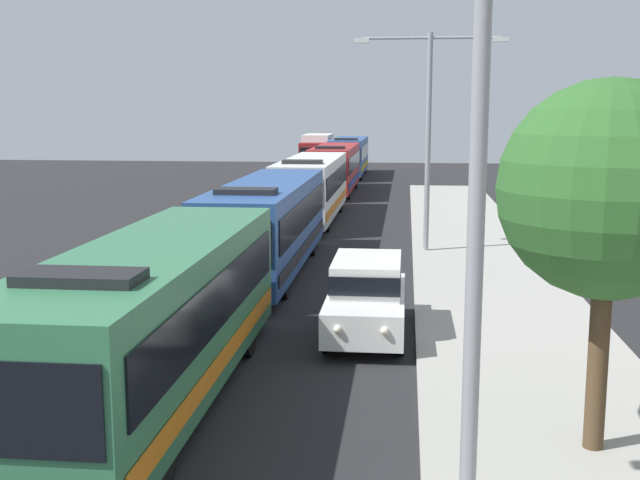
{
  "coord_description": "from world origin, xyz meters",
  "views": [
    {
      "loc": [
        3.3,
        -0.68,
        5.52
      ],
      "look_at": [
        1.08,
        19.78,
        2.08
      ],
      "focal_mm": 44.52,
      "sensor_mm": 36.0,
      "label": 1
    }
  ],
  "objects_px": {
    "bus_middle": "(312,186)",
    "bus_rear": "(349,155)",
    "bus_second_in_line": "(267,223)",
    "bus_fourth_in_line": "(335,167)",
    "streetlamp_near": "(478,171)",
    "roadside_tree": "(608,191)",
    "box_truck_oncoming": "(317,151)",
    "streetlamp_mid": "(429,119)",
    "bus_lead": "(155,316)",
    "white_suv": "(367,294)"
  },
  "relations": [
    {
      "from": "bus_middle",
      "to": "streetlamp_near",
      "type": "height_order",
      "value": "streetlamp_near"
    },
    {
      "from": "roadside_tree",
      "to": "box_truck_oncoming",
      "type": "bearing_deg",
      "value": 100.73
    },
    {
      "from": "bus_middle",
      "to": "white_suv",
      "type": "xyz_separation_m",
      "value": [
        3.7,
        -19.77,
        -0.66
      ]
    },
    {
      "from": "bus_rear",
      "to": "bus_fourth_in_line",
      "type": "bearing_deg",
      "value": -90.0
    },
    {
      "from": "streetlamp_near",
      "to": "streetlamp_mid",
      "type": "distance_m",
      "value": 21.01
    },
    {
      "from": "box_truck_oncoming",
      "to": "bus_second_in_line",
      "type": "bearing_deg",
      "value": -85.73
    },
    {
      "from": "bus_middle",
      "to": "streetlamp_near",
      "type": "distance_m",
      "value": 30.25
    },
    {
      "from": "white_suv",
      "to": "bus_lead",
      "type": "bearing_deg",
      "value": -126.71
    },
    {
      "from": "roadside_tree",
      "to": "bus_rear",
      "type": "bearing_deg",
      "value": 98.39
    },
    {
      "from": "bus_rear",
      "to": "white_suv",
      "type": "xyz_separation_m",
      "value": [
        3.7,
        -45.4,
        -0.66
      ]
    },
    {
      "from": "bus_lead",
      "to": "bus_middle",
      "type": "bearing_deg",
      "value": 90.0
    },
    {
      "from": "bus_lead",
      "to": "white_suv",
      "type": "height_order",
      "value": "bus_lead"
    },
    {
      "from": "box_truck_oncoming",
      "to": "streetlamp_near",
      "type": "distance_m",
      "value": 61.84
    },
    {
      "from": "roadside_tree",
      "to": "bus_lead",
      "type": "bearing_deg",
      "value": 168.82
    },
    {
      "from": "bus_second_in_line",
      "to": "bus_rear",
      "type": "xyz_separation_m",
      "value": [
        -0.0,
        38.25,
        -0.0
      ]
    },
    {
      "from": "streetlamp_near",
      "to": "streetlamp_mid",
      "type": "bearing_deg",
      "value": 90.0
    },
    {
      "from": "bus_rear",
      "to": "bus_middle",
      "type": "bearing_deg",
      "value": -90.0
    },
    {
      "from": "bus_middle",
      "to": "bus_second_in_line",
      "type": "bearing_deg",
      "value": -90.0
    },
    {
      "from": "bus_lead",
      "to": "bus_second_in_line",
      "type": "height_order",
      "value": "same"
    },
    {
      "from": "streetlamp_mid",
      "to": "box_truck_oncoming",
      "type": "bearing_deg",
      "value": 102.23
    },
    {
      "from": "box_truck_oncoming",
      "to": "streetlamp_near",
      "type": "xyz_separation_m",
      "value": [
        8.7,
        -61.15,
        3.11
      ]
    },
    {
      "from": "streetlamp_mid",
      "to": "bus_second_in_line",
      "type": "bearing_deg",
      "value": -143.24
    },
    {
      "from": "bus_second_in_line",
      "to": "streetlamp_near",
      "type": "height_order",
      "value": "streetlamp_near"
    },
    {
      "from": "white_suv",
      "to": "streetlamp_near",
      "type": "xyz_separation_m",
      "value": [
        1.7,
        -9.83,
        3.78
      ]
    },
    {
      "from": "bus_middle",
      "to": "white_suv",
      "type": "relative_size",
      "value": 2.49
    },
    {
      "from": "white_suv",
      "to": "roadside_tree",
      "type": "relative_size",
      "value": 0.81
    },
    {
      "from": "bus_fourth_in_line",
      "to": "white_suv",
      "type": "height_order",
      "value": "bus_fourth_in_line"
    },
    {
      "from": "bus_rear",
      "to": "streetlamp_mid",
      "type": "xyz_separation_m",
      "value": [
        5.4,
        -34.22,
        3.4
      ]
    },
    {
      "from": "box_truck_oncoming",
      "to": "roadside_tree",
      "type": "distance_m",
      "value": 58.87
    },
    {
      "from": "bus_second_in_line",
      "to": "box_truck_oncoming",
      "type": "bearing_deg",
      "value": 94.27
    },
    {
      "from": "white_suv",
      "to": "streetlamp_near",
      "type": "distance_m",
      "value": 10.67
    },
    {
      "from": "bus_middle",
      "to": "box_truck_oncoming",
      "type": "bearing_deg",
      "value": 95.97
    },
    {
      "from": "bus_second_in_line",
      "to": "bus_middle",
      "type": "height_order",
      "value": "same"
    },
    {
      "from": "bus_second_in_line",
      "to": "bus_rear",
      "type": "distance_m",
      "value": 38.25
    },
    {
      "from": "streetlamp_mid",
      "to": "roadside_tree",
      "type": "xyz_separation_m",
      "value": [
        2.26,
        -17.65,
        -0.82
      ]
    },
    {
      "from": "bus_middle",
      "to": "white_suv",
      "type": "height_order",
      "value": "bus_middle"
    },
    {
      "from": "bus_lead",
      "to": "bus_rear",
      "type": "height_order",
      "value": "same"
    },
    {
      "from": "bus_fourth_in_line",
      "to": "bus_rear",
      "type": "xyz_separation_m",
      "value": [
        0.0,
        12.84,
        0.0
      ]
    },
    {
      "from": "bus_lead",
      "to": "streetlamp_mid",
      "type": "distance_m",
      "value": 17.35
    },
    {
      "from": "bus_middle",
      "to": "roadside_tree",
      "type": "relative_size",
      "value": 2.02
    },
    {
      "from": "bus_second_in_line",
      "to": "bus_fourth_in_line",
      "type": "bearing_deg",
      "value": 90.0
    },
    {
      "from": "bus_second_in_line",
      "to": "streetlamp_mid",
      "type": "distance_m",
      "value": 7.55
    },
    {
      "from": "bus_rear",
      "to": "streetlamp_mid",
      "type": "height_order",
      "value": "streetlamp_mid"
    },
    {
      "from": "bus_lead",
      "to": "roadside_tree",
      "type": "height_order",
      "value": "roadside_tree"
    },
    {
      "from": "bus_middle",
      "to": "bus_rear",
      "type": "xyz_separation_m",
      "value": [
        -0.0,
        25.63,
        -0.0
      ]
    },
    {
      "from": "streetlamp_near",
      "to": "roadside_tree",
      "type": "bearing_deg",
      "value": 56.12
    },
    {
      "from": "bus_fourth_in_line",
      "to": "streetlamp_mid",
      "type": "xyz_separation_m",
      "value": [
        5.4,
        -21.38,
        3.4
      ]
    },
    {
      "from": "box_truck_oncoming",
      "to": "streetlamp_mid",
      "type": "height_order",
      "value": "streetlamp_mid"
    },
    {
      "from": "white_suv",
      "to": "box_truck_oncoming",
      "type": "bearing_deg",
      "value": 97.77
    },
    {
      "from": "bus_middle",
      "to": "streetlamp_mid",
      "type": "relative_size",
      "value": 1.46
    }
  ]
}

